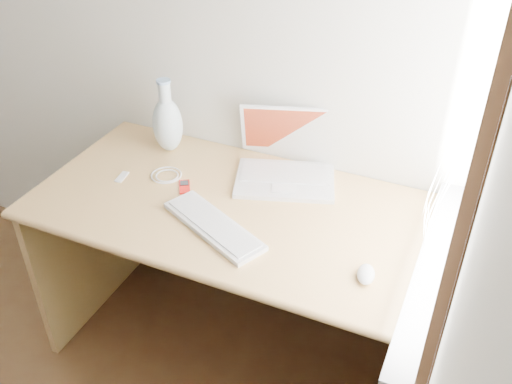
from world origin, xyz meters
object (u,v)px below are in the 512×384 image
at_px(desk, 247,239).
at_px(vase, 167,123).
at_px(external_keyboard, 214,225).
at_px(laptop, 290,163).

distance_m(desk, vase, 0.56).
relative_size(external_keyboard, vase, 1.40).
bearing_deg(desk, external_keyboard, -92.37).
relative_size(desk, vase, 4.75).
distance_m(external_keyboard, vase, 0.57).
bearing_deg(external_keyboard, laptop, 99.16).
xyz_separation_m(laptop, external_keyboard, (-0.12, -0.40, -0.05)).
bearing_deg(laptop, desk, -141.14).
relative_size(desk, laptop, 3.41).
height_order(external_keyboard, vase, vase).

